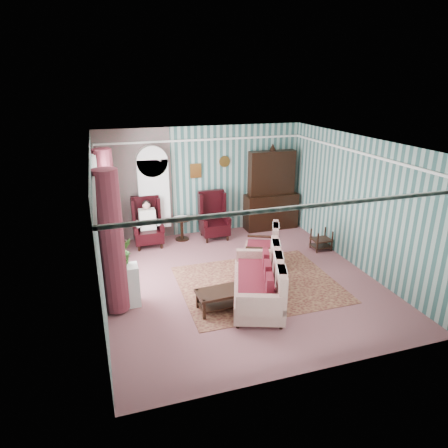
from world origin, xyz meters
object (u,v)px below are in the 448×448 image
object	(u,v)px
round_side_table	(182,229)
coffee_table	(221,300)
plant_stand	(124,286)
dresser_hutch	(272,188)
floral_armchair	(261,245)
wingback_left	(148,223)
sofa	(258,278)
wingback_right	(214,216)
seated_woman	(148,224)
nest_table	(321,239)
bookcase	(154,199)

from	to	relation	value
round_side_table	coffee_table	world-z (taller)	round_side_table
plant_stand	coffee_table	bearing A→B (deg)	-22.57
dresser_hutch	floral_armchair	bearing A→B (deg)	-118.82
wingback_left	sofa	distance (m)	3.75
wingback_left	wingback_right	world-z (taller)	same
seated_woman	coffee_table	world-z (taller)	seated_woman
wingback_left	plant_stand	size ratio (longest dim) A/B	1.56
sofa	coffee_table	world-z (taller)	sofa
wingback_left	nest_table	distance (m)	4.37
plant_stand	sofa	xyz separation A→B (m)	(2.42, -0.63, 0.10)
seated_woman	nest_table	world-z (taller)	seated_woman
plant_stand	seated_woman	bearing A→B (deg)	73.78
sofa	floral_armchair	distance (m)	1.62
dresser_hutch	round_side_table	bearing A→B (deg)	-177.36
bookcase	wingback_left	bearing A→B (deg)	-122.66
bookcase	plant_stand	xyz separation A→B (m)	(-1.05, -3.14, -0.72)
wingback_right	seated_woman	xyz separation A→B (m)	(-1.75, 0.00, -0.04)
round_side_table	sofa	size ratio (longest dim) A/B	0.30
plant_stand	floral_armchair	world-z (taller)	floral_armchair
wingback_right	floral_armchair	bearing A→B (deg)	-73.95
dresser_hutch	floral_armchair	world-z (taller)	dresser_hutch
nest_table	floral_armchair	world-z (taller)	floral_armchair
dresser_hutch	sofa	size ratio (longest dim) A/B	1.18
seated_woman	round_side_table	bearing A→B (deg)	9.46
round_side_table	coffee_table	distance (m)	3.60
bookcase	sofa	bearing A→B (deg)	-70.03
plant_stand	coffee_table	xyz separation A→B (m)	(1.67, -0.69, -0.21)
seated_woman	coffee_table	distance (m)	3.57
wingback_left	nest_table	bearing A→B (deg)	-20.85
bookcase	sofa	world-z (taller)	bookcase
seated_woman	nest_table	bearing A→B (deg)	-20.85
nest_table	round_side_table	bearing A→B (deg)	151.80
wingback_left	round_side_table	size ratio (longest dim) A/B	2.08
sofa	coffee_table	size ratio (longest dim) A/B	2.25
bookcase	seated_woman	bearing A→B (deg)	-122.66
sofa	floral_armchair	xyz separation A→B (m)	(0.68, 1.47, -0.01)
seated_woman	coffee_table	size ratio (longest dim) A/B	1.33
plant_stand	nest_table	bearing A→B (deg)	13.84
wingback_right	nest_table	world-z (taller)	wingback_right
seated_woman	dresser_hutch	bearing A→B (deg)	4.41
bookcase	dresser_hutch	world-z (taller)	dresser_hutch
round_side_table	coffee_table	size ratio (longest dim) A/B	0.68
dresser_hutch	coffee_table	distance (m)	4.66
plant_stand	floral_armchair	bearing A→B (deg)	15.14
dresser_hutch	seated_woman	world-z (taller)	dresser_hutch
wingback_right	coffee_table	bearing A→B (deg)	-104.34
bookcase	round_side_table	world-z (taller)	bookcase
floral_armchair	wingback_left	bearing A→B (deg)	74.53
floral_armchair	bookcase	bearing A→B (deg)	65.95
wingback_left	nest_table	size ratio (longest dim) A/B	2.31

